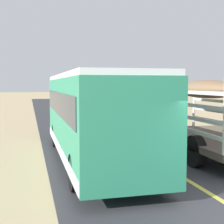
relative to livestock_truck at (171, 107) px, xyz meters
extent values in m
cube|color=#3F7F4C|center=(0.00, 2.16, 0.03)|extent=(2.50, 2.20, 2.20)
cube|color=#192333|center=(0.00, 2.16, 0.48)|extent=(2.53, 1.54, 0.70)
cube|color=brown|center=(0.00, -3.24, -1.07)|extent=(2.50, 6.40, 0.24)
cylinder|color=silver|center=(-1.19, -0.10, 0.15)|extent=(0.12, 0.12, 2.20)
cylinder|color=silver|center=(1.19, -0.10, 0.15)|extent=(0.12, 0.12, 2.20)
cube|color=silver|center=(-1.21, -3.24, -0.51)|extent=(0.08, 6.30, 0.12)
cube|color=silver|center=(-1.21, -3.24, -0.07)|extent=(0.08, 6.30, 0.12)
cube|color=silver|center=(-1.21, -3.24, 0.37)|extent=(0.08, 6.30, 0.12)
cube|color=silver|center=(-1.21, -3.24, 0.81)|extent=(0.08, 6.30, 0.12)
ellipsoid|color=#8C6B4C|center=(0.00, -3.24, 0.90)|extent=(1.75, 3.84, 0.70)
cylinder|color=black|center=(-1.09, 2.16, -1.22)|extent=(0.32, 1.10, 1.10)
cylinder|color=black|center=(1.09, 2.16, -1.22)|extent=(0.32, 1.10, 1.10)
cylinder|color=black|center=(-1.09, -4.52, -1.22)|extent=(0.32, 1.10, 1.10)
cube|color=#2D8C66|center=(-4.35, -2.80, -0.07)|extent=(2.50, 10.00, 2.70)
cube|color=white|center=(-4.35, -2.80, 1.36)|extent=(2.45, 9.80, 0.16)
cube|color=#192333|center=(-4.35, -2.80, 0.40)|extent=(2.54, 9.20, 0.80)
cube|color=silver|center=(-4.35, -2.80, -1.22)|extent=(2.53, 9.80, 0.36)
cylinder|color=black|center=(-5.45, 0.45, -1.27)|extent=(0.30, 1.00, 1.00)
cylinder|color=black|center=(-3.25, 0.45, -1.27)|extent=(0.30, 1.00, 1.00)
cylinder|color=black|center=(-5.45, -6.05, -1.27)|extent=(0.30, 1.00, 1.00)
cylinder|color=black|center=(-3.25, -6.05, -1.27)|extent=(0.30, 1.00, 1.00)
ellipsoid|color=#84705B|center=(11.22, 24.64, -1.45)|extent=(0.77, 0.79, 0.68)
camera|label=1|loc=(-6.63, -14.65, 1.08)|focal=52.79mm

